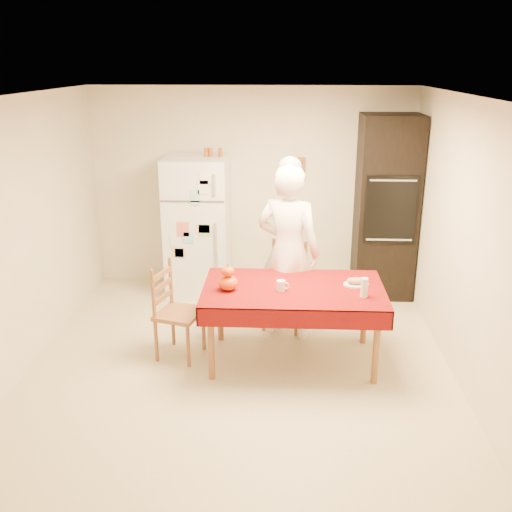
# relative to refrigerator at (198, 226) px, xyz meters

# --- Properties ---
(floor) EXTENTS (4.50, 4.50, 0.00)m
(floor) POSITION_rel_refrigerator_xyz_m (0.65, -1.88, -0.85)
(floor) COLOR #C8B890
(floor) RESTS_ON ground
(room_shell) EXTENTS (4.02, 4.52, 2.51)m
(room_shell) POSITION_rel_refrigerator_xyz_m (0.65, -1.88, 0.77)
(room_shell) COLOR beige
(room_shell) RESTS_ON ground
(refrigerator) EXTENTS (0.75, 0.74, 1.70)m
(refrigerator) POSITION_rel_refrigerator_xyz_m (0.00, 0.00, 0.00)
(refrigerator) COLOR white
(refrigerator) RESTS_ON floor
(oven_cabinet) EXTENTS (0.70, 0.62, 2.20)m
(oven_cabinet) POSITION_rel_refrigerator_xyz_m (2.28, 0.05, 0.25)
(oven_cabinet) COLOR black
(oven_cabinet) RESTS_ON floor
(dining_table) EXTENTS (1.70, 1.00, 0.76)m
(dining_table) POSITION_rel_refrigerator_xyz_m (1.15, -1.71, -0.16)
(dining_table) COLOR brown
(dining_table) RESTS_ON floor
(chair_far) EXTENTS (0.51, 0.50, 0.95)m
(chair_far) POSITION_rel_refrigerator_xyz_m (1.09, -0.92, -0.34)
(chair_far) COLOR brown
(chair_far) RESTS_ON floor
(chair_left) EXTENTS (0.50, 0.51, 0.95)m
(chair_left) POSITION_rel_refrigerator_xyz_m (-0.01, -1.66, -0.34)
(chair_left) COLOR brown
(chair_left) RESTS_ON floor
(seated_woman) EXTENTS (0.78, 0.64, 1.84)m
(seated_woman) POSITION_rel_refrigerator_xyz_m (1.10, -1.15, 0.07)
(seated_woman) COLOR white
(seated_woman) RESTS_ON floor
(coffee_mug) EXTENTS (0.08, 0.08, 0.10)m
(coffee_mug) POSITION_rel_refrigerator_xyz_m (1.03, -1.80, -0.04)
(coffee_mug) COLOR white
(coffee_mug) RESTS_ON dining_table
(pumpkin_lower) EXTENTS (0.18, 0.18, 0.14)m
(pumpkin_lower) POSITION_rel_refrigerator_xyz_m (0.54, -1.80, -0.02)
(pumpkin_lower) COLOR #D63C05
(pumpkin_lower) RESTS_ON dining_table
(pumpkin_upper) EXTENTS (0.12, 0.12, 0.09)m
(pumpkin_upper) POSITION_rel_refrigerator_xyz_m (0.54, -1.80, 0.10)
(pumpkin_upper) COLOR #C53C04
(pumpkin_upper) RESTS_ON pumpkin_lower
(wine_glass) EXTENTS (0.07, 0.07, 0.18)m
(wine_glass) POSITION_rel_refrigerator_xyz_m (1.78, -1.90, -0.00)
(wine_glass) COLOR silver
(wine_glass) RESTS_ON dining_table
(bread_plate) EXTENTS (0.24, 0.24, 0.02)m
(bread_plate) POSITION_rel_refrigerator_xyz_m (1.74, -1.64, -0.08)
(bread_plate) COLOR white
(bread_plate) RESTS_ON dining_table
(bread_loaf) EXTENTS (0.18, 0.10, 0.06)m
(bread_loaf) POSITION_rel_refrigerator_xyz_m (1.74, -1.64, -0.04)
(bread_loaf) COLOR #A97B53
(bread_loaf) RESTS_ON bread_plate
(spice_jar_left) EXTENTS (0.05, 0.05, 0.10)m
(spice_jar_left) POSITION_rel_refrigerator_xyz_m (0.12, 0.05, 0.90)
(spice_jar_left) COLOR #97511B
(spice_jar_left) RESTS_ON refrigerator
(spice_jar_mid) EXTENTS (0.05, 0.05, 0.10)m
(spice_jar_mid) POSITION_rel_refrigerator_xyz_m (0.17, 0.05, 0.90)
(spice_jar_mid) COLOR #944A1A
(spice_jar_mid) RESTS_ON refrigerator
(spice_jar_right) EXTENTS (0.05, 0.05, 0.10)m
(spice_jar_right) POSITION_rel_refrigerator_xyz_m (0.29, 0.05, 0.90)
(spice_jar_right) COLOR brown
(spice_jar_right) RESTS_ON refrigerator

